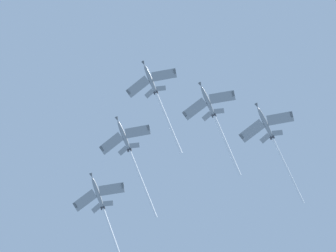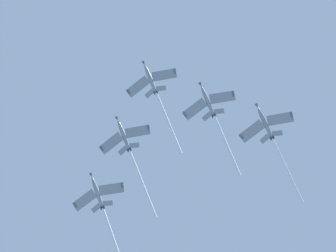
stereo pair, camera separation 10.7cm
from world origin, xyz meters
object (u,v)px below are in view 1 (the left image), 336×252
Objects in this scene: jet_lead at (156,94)px; jet_right_wing at (129,149)px; jet_left_outer at (270,134)px; jet_right_outer at (102,205)px; jet_left_wing at (214,117)px.

jet_lead reaches higher than jet_right_wing.
jet_right_wing is 50.16m from jet_left_outer.
jet_right_outer is (20.93, 4.36, -5.20)m from jet_right_wing.
jet_right_wing reaches higher than jet_left_outer.
jet_left_wing reaches higher than jet_right_wing.
jet_left_outer is 64.36m from jet_right_outer.
jet_right_outer is at bearing 11.76° from jet_right_wing.
jet_lead is 22.94m from jet_left_wing.
jet_left_outer is at bearing -112.43° from jet_right_wing.
jet_lead is at bearing 92.79° from jet_left_outer.
jet_left_wing reaches higher than jet_right_outer.
jet_left_wing is at bearing -85.12° from jet_lead.
jet_left_wing is at bearing -126.01° from jet_right_wing.
jet_left_outer is at bearing -128.38° from jet_right_outer.
jet_right_wing reaches higher than jet_right_outer.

